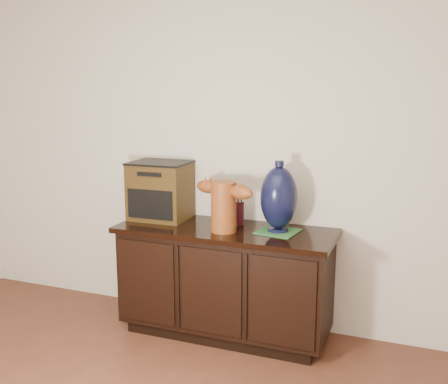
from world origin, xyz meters
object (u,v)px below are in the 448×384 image
at_px(tv_radio, 160,190).
at_px(spray_can, 239,211).
at_px(sideboard, 225,280).
at_px(terracotta_vessel, 224,204).
at_px(lamp_base, 279,198).

relative_size(tv_radio, spray_can, 2.18).
distance_m(sideboard, terracotta_vessel, 0.56).
xyz_separation_m(terracotta_vessel, lamp_base, (0.33, 0.11, 0.04)).
height_order(terracotta_vessel, lamp_base, lamp_base).
height_order(terracotta_vessel, tv_radio, tv_radio).
xyz_separation_m(sideboard, terracotta_vessel, (0.02, -0.08, 0.55)).
height_order(sideboard, terracotta_vessel, terracotta_vessel).
bearing_deg(tv_radio, lamp_base, -4.19).
xyz_separation_m(terracotta_vessel, spray_can, (0.04, 0.20, -0.09)).
relative_size(terracotta_vessel, spray_can, 2.43).
bearing_deg(sideboard, lamp_base, 6.04).
distance_m(tv_radio, spray_can, 0.59).
bearing_deg(sideboard, spray_can, 65.98).
bearing_deg(lamp_base, terracotta_vessel, -161.18).
bearing_deg(terracotta_vessel, sideboard, 123.34).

